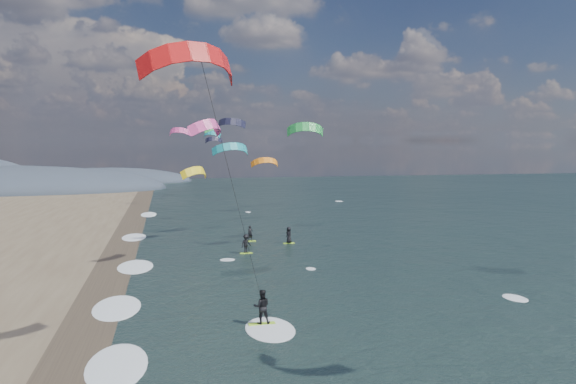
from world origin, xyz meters
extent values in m
cube|color=#382D23|center=(-12.00, 10.00, 0.00)|extent=(3.00, 240.00, 0.00)
ellipsoid|color=#3D4756|center=(-40.00, 100.00, 0.00)|extent=(64.00, 24.00, 10.00)
ellipsoid|color=#3D4756|center=(-22.00, 120.00, 0.00)|extent=(40.00, 18.00, 7.00)
cube|color=#B1F52B|center=(-2.84, 10.14, 0.03)|extent=(1.46, 0.45, 0.07)
imported|color=black|center=(-2.84, 10.14, 1.00)|extent=(0.96, 0.78, 1.86)
ellipsoid|color=white|center=(-2.54, 9.34, 0.00)|extent=(2.60, 4.20, 0.12)
cylinder|color=black|center=(-4.59, 7.14, 7.38)|extent=(0.02, 0.02, 14.01)
cube|color=#B1F52B|center=(-1.05, 29.39, 0.03)|extent=(1.10, 0.35, 0.05)
imported|color=black|center=(-1.05, 29.39, 0.88)|extent=(1.23, 1.12, 1.66)
cube|color=#B1F52B|center=(3.65, 33.35, 0.03)|extent=(1.10, 0.35, 0.05)
imported|color=black|center=(3.65, 33.35, 0.83)|extent=(0.73, 0.89, 1.56)
cube|color=#B1F52B|center=(0.16, 35.24, 0.03)|extent=(1.10, 0.35, 0.05)
imported|color=black|center=(0.16, 35.24, 0.80)|extent=(0.62, 0.48, 1.50)
ellipsoid|color=white|center=(-10.80, 6.00, 0.00)|extent=(2.40, 5.40, 0.11)
ellipsoid|color=white|center=(-10.80, 15.00, 0.00)|extent=(2.40, 5.40, 0.11)
ellipsoid|color=white|center=(-10.80, 26.00, 0.00)|extent=(2.40, 5.40, 0.11)
ellipsoid|color=white|center=(-10.80, 40.00, 0.00)|extent=(2.40, 5.40, 0.11)
ellipsoid|color=white|center=(-10.80, 58.00, 0.00)|extent=(2.40, 5.40, 0.11)
camera|label=1|loc=(-7.64, -19.02, 9.91)|focal=35.00mm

